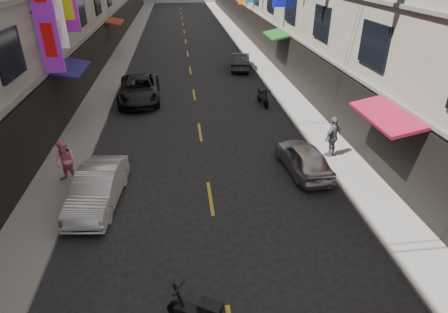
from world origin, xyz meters
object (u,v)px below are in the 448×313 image
object	(u,v)px
pedestrian_lfar	(66,162)
pedestrian_rfar	(333,137)
car_left_far	(139,89)
car_right_mid	(304,158)
scooter_far_right	(263,97)
car_right_far	(240,61)
car_left_mid	(97,188)

from	to	relation	value
pedestrian_lfar	pedestrian_rfar	distance (m)	11.01
car_left_far	pedestrian_rfar	world-z (taller)	pedestrian_rfar
car_left_far	car_right_mid	size ratio (longest dim) A/B	1.45
car_left_far	pedestrian_lfar	size ratio (longest dim) A/B	3.03
scooter_far_right	car_right_far	bearing A→B (deg)	-96.28
scooter_far_right	car_right_mid	world-z (taller)	car_right_mid
pedestrian_lfar	scooter_far_right	bearing A→B (deg)	63.21
car_left_mid	pedestrian_lfar	bearing A→B (deg)	138.03
car_left_far	pedestrian_rfar	bearing A→B (deg)	-46.87
pedestrian_lfar	car_left_mid	bearing A→B (deg)	-24.82
car_left_mid	pedestrian_lfar	world-z (taller)	pedestrian_lfar
car_left_mid	pedestrian_rfar	xyz separation A→B (m)	(9.57, 2.40, 0.37)
car_right_mid	car_right_far	world-z (taller)	car_right_far
scooter_far_right	pedestrian_lfar	size ratio (longest dim) A/B	1.04
pedestrian_rfar	scooter_far_right	bearing A→B (deg)	-113.48
car_right_mid	pedestrian_rfar	xyz separation A→B (m)	(1.57, 1.01, 0.41)
car_right_mid	pedestrian_lfar	bearing A→B (deg)	-5.67
car_right_mid	pedestrian_lfar	distance (m)	9.41
car_right_mid	car_left_mid	bearing A→B (deg)	5.11
car_right_mid	pedestrian_lfar	xyz separation A→B (m)	(-9.40, 0.14, 0.37)
pedestrian_lfar	car_right_mid	bearing A→B (deg)	22.03
scooter_far_right	car_left_mid	size ratio (longest dim) A/B	0.45
car_left_mid	pedestrian_lfar	distance (m)	2.11
scooter_far_right	car_left_far	bearing A→B (deg)	-18.75
pedestrian_lfar	pedestrian_rfar	world-z (taller)	pedestrian_rfar
scooter_far_right	car_right_far	xyz separation A→B (m)	(-0.05, 8.20, 0.21)
car_left_far	car_right_mid	distance (m)	12.25
car_right_mid	pedestrian_lfar	size ratio (longest dim) A/B	2.09
car_left_mid	pedestrian_rfar	size ratio (longest dim) A/B	2.21
car_left_far	car_right_far	world-z (taller)	car_left_far
car_left_far	pedestrian_rfar	size ratio (longest dim) A/B	2.88
car_left_far	pedestrian_lfar	xyz separation A→B (m)	(-2.00, -9.62, 0.26)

